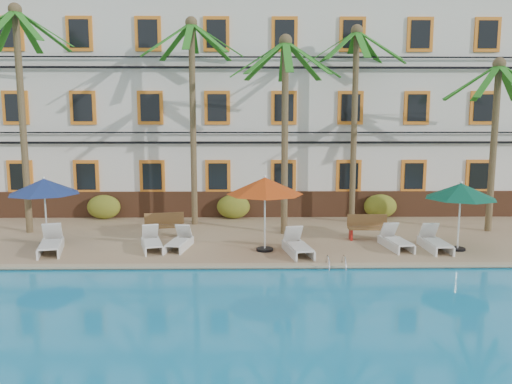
{
  "coord_description": "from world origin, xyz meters",
  "views": [
    {
      "loc": [
        -0.08,
        -15.75,
        4.75
      ],
      "look_at": [
        0.19,
        3.0,
        2.0
      ],
      "focal_mm": 35.0,
      "sensor_mm": 36.0,
      "label": 1
    }
  ],
  "objects_px": {
    "palm_a": "(20,90)",
    "bench_left": "(163,225)",
    "palm_b": "(193,95)",
    "palm_d": "(355,98)",
    "lounger_c": "(180,241)",
    "lounger_b": "(152,242)",
    "bench_right": "(368,227)",
    "palm_e": "(495,120)",
    "lounger_f": "(435,242)",
    "lounger_d": "(298,246)",
    "palm_c": "(285,108)",
    "umbrella_red": "(265,186)",
    "pool_ladder": "(336,267)",
    "umbrella_green": "(461,191)",
    "umbrella_blue": "(44,187)",
    "lounger_a": "(51,243)",
    "lounger_e": "(395,240)"
  },
  "relations": [
    {
      "from": "lounger_e",
      "to": "umbrella_green",
      "type": "bearing_deg",
      "value": -8.15
    },
    {
      "from": "palm_d",
      "to": "palm_e",
      "type": "distance_m",
      "value": 5.57
    },
    {
      "from": "palm_d",
      "to": "lounger_a",
      "type": "height_order",
      "value": "palm_d"
    },
    {
      "from": "palm_a",
      "to": "umbrella_blue",
      "type": "height_order",
      "value": "palm_a"
    },
    {
      "from": "palm_c",
      "to": "palm_d",
      "type": "height_order",
      "value": "palm_d"
    },
    {
      "from": "palm_c",
      "to": "lounger_f",
      "type": "height_order",
      "value": "palm_c"
    },
    {
      "from": "palm_a",
      "to": "lounger_a",
      "type": "xyz_separation_m",
      "value": [
        2.04,
        -3.04,
        -5.31
      ]
    },
    {
      "from": "palm_d",
      "to": "lounger_c",
      "type": "xyz_separation_m",
      "value": [
        -6.96,
        -4.45,
        -5.11
      ]
    },
    {
      "from": "lounger_f",
      "to": "lounger_d",
      "type": "bearing_deg",
      "value": -174.09
    },
    {
      "from": "palm_d",
      "to": "umbrella_green",
      "type": "relative_size",
      "value": 3.49
    },
    {
      "from": "palm_b",
      "to": "umbrella_blue",
      "type": "bearing_deg",
      "value": -144.37
    },
    {
      "from": "lounger_a",
      "to": "palm_a",
      "type": "bearing_deg",
      "value": 123.88
    },
    {
      "from": "palm_d",
      "to": "lounger_b",
      "type": "xyz_separation_m",
      "value": [
        -7.91,
        -4.58,
        -5.1
      ]
    },
    {
      "from": "lounger_b",
      "to": "lounger_f",
      "type": "relative_size",
      "value": 1.0
    },
    {
      "from": "palm_d",
      "to": "palm_e",
      "type": "height_order",
      "value": "palm_d"
    },
    {
      "from": "palm_a",
      "to": "bench_left",
      "type": "distance_m",
      "value": 7.59
    },
    {
      "from": "palm_e",
      "to": "lounger_a",
      "type": "relative_size",
      "value": 3.34
    },
    {
      "from": "lounger_d",
      "to": "pool_ladder",
      "type": "distance_m",
      "value": 1.87
    },
    {
      "from": "lounger_f",
      "to": "umbrella_red",
      "type": "bearing_deg",
      "value": -179.56
    },
    {
      "from": "palm_e",
      "to": "bench_left",
      "type": "height_order",
      "value": "palm_e"
    },
    {
      "from": "lounger_e",
      "to": "palm_d",
      "type": "bearing_deg",
      "value": 97.88
    },
    {
      "from": "palm_b",
      "to": "lounger_d",
      "type": "distance_m",
      "value": 8.17
    },
    {
      "from": "bench_right",
      "to": "palm_e",
      "type": "bearing_deg",
      "value": 14.32
    },
    {
      "from": "lounger_d",
      "to": "lounger_c",
      "type": "bearing_deg",
      "value": 169.07
    },
    {
      "from": "umbrella_red",
      "to": "pool_ladder",
      "type": "distance_m",
      "value": 3.67
    },
    {
      "from": "palm_b",
      "to": "palm_d",
      "type": "distance_m",
      "value": 6.88
    },
    {
      "from": "bench_left",
      "to": "pool_ladder",
      "type": "bearing_deg",
      "value": -34.09
    },
    {
      "from": "umbrella_green",
      "to": "lounger_e",
      "type": "bearing_deg",
      "value": 171.85
    },
    {
      "from": "palm_e",
      "to": "lounger_e",
      "type": "height_order",
      "value": "palm_e"
    },
    {
      "from": "palm_e",
      "to": "lounger_c",
      "type": "bearing_deg",
      "value": -167.86
    },
    {
      "from": "lounger_d",
      "to": "bench_left",
      "type": "distance_m",
      "value": 5.52
    },
    {
      "from": "palm_a",
      "to": "bench_left",
      "type": "bearing_deg",
      "value": -9.45
    },
    {
      "from": "palm_e",
      "to": "lounger_a",
      "type": "bearing_deg",
      "value": -169.58
    },
    {
      "from": "umbrella_red",
      "to": "lounger_f",
      "type": "distance_m",
      "value": 6.23
    },
    {
      "from": "palm_a",
      "to": "palm_e",
      "type": "distance_m",
      "value": 18.55
    },
    {
      "from": "umbrella_green",
      "to": "lounger_f",
      "type": "xyz_separation_m",
      "value": [
        -0.78,
        0.06,
        -1.78
      ]
    },
    {
      "from": "palm_c",
      "to": "umbrella_red",
      "type": "bearing_deg",
      "value": -108.15
    },
    {
      "from": "palm_c",
      "to": "lounger_a",
      "type": "distance_m",
      "value": 9.75
    },
    {
      "from": "umbrella_red",
      "to": "palm_b",
      "type": "bearing_deg",
      "value": 123.08
    },
    {
      "from": "palm_b",
      "to": "lounger_f",
      "type": "height_order",
      "value": "palm_b"
    },
    {
      "from": "bench_left",
      "to": "bench_right",
      "type": "distance_m",
      "value": 7.79
    },
    {
      "from": "lounger_c",
      "to": "lounger_b",
      "type": "bearing_deg",
      "value": -172.32
    },
    {
      "from": "palm_e",
      "to": "umbrella_green",
      "type": "xyz_separation_m",
      "value": [
        -2.48,
        -2.96,
        -2.41
      ]
    },
    {
      "from": "umbrella_blue",
      "to": "lounger_a",
      "type": "xyz_separation_m",
      "value": [
        0.52,
        -0.98,
        -1.82
      ]
    },
    {
      "from": "palm_c",
      "to": "bench_right",
      "type": "height_order",
      "value": "palm_c"
    },
    {
      "from": "lounger_a",
      "to": "lounger_c",
      "type": "height_order",
      "value": "lounger_a"
    },
    {
      "from": "palm_e",
      "to": "lounger_d",
      "type": "relative_size",
      "value": 3.53
    },
    {
      "from": "palm_b",
      "to": "lounger_b",
      "type": "height_order",
      "value": "palm_b"
    },
    {
      "from": "umbrella_red",
      "to": "lounger_d",
      "type": "height_order",
      "value": "umbrella_red"
    },
    {
      "from": "palm_c",
      "to": "umbrella_green",
      "type": "bearing_deg",
      "value": -24.02
    }
  ]
}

